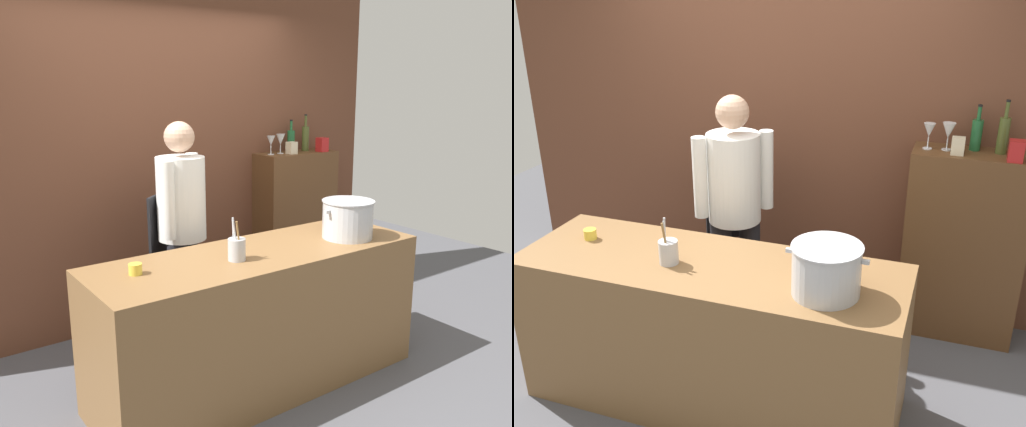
# 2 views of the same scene
# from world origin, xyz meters

# --- Properties ---
(ground_plane) EXTENTS (8.00, 8.00, 0.00)m
(ground_plane) POSITION_xyz_m (0.00, 0.00, 0.00)
(ground_plane) COLOR #4C4C51
(brick_back_panel) EXTENTS (4.40, 0.10, 3.00)m
(brick_back_panel) POSITION_xyz_m (0.00, 1.40, 1.50)
(brick_back_panel) COLOR brown
(brick_back_panel) RESTS_ON ground_plane
(prep_counter) EXTENTS (2.14, 0.70, 0.90)m
(prep_counter) POSITION_xyz_m (0.00, 0.00, 0.45)
(prep_counter) COLOR brown
(prep_counter) RESTS_ON ground_plane
(bar_cabinet) EXTENTS (0.76, 0.32, 1.30)m
(bar_cabinet) POSITION_xyz_m (1.29, 1.19, 0.65)
(bar_cabinet) COLOR brown
(bar_cabinet) RESTS_ON ground_plane
(chef) EXTENTS (0.45, 0.43, 1.66)m
(chef) POSITION_xyz_m (-0.15, 0.72, 0.96)
(chef) COLOR black
(chef) RESTS_ON ground_plane
(stockpot_large) EXTENTS (0.41, 0.35, 0.25)m
(stockpot_large) POSITION_xyz_m (0.66, -0.09, 1.03)
(stockpot_large) COLOR #B7BABF
(stockpot_large) RESTS_ON prep_counter
(utensil_crock) EXTENTS (0.10, 0.10, 0.26)m
(utensil_crock) POSITION_xyz_m (-0.21, -0.06, 0.97)
(utensil_crock) COLOR #B7BABF
(utensil_crock) RESTS_ON prep_counter
(butter_jar) EXTENTS (0.07, 0.07, 0.06)m
(butter_jar) POSITION_xyz_m (-0.78, 0.06, 0.93)
(butter_jar) COLOR yellow
(butter_jar) RESTS_ON prep_counter
(wine_bottle_green) EXTENTS (0.07, 0.07, 0.29)m
(wine_bottle_green) POSITION_xyz_m (1.28, 1.25, 1.41)
(wine_bottle_green) COLOR #1E592D
(wine_bottle_green) RESTS_ON bar_cabinet
(wine_bottle_olive) EXTENTS (0.07, 0.07, 0.33)m
(wine_bottle_olive) POSITION_xyz_m (1.43, 1.23, 1.42)
(wine_bottle_olive) COLOR #475123
(wine_bottle_olive) RESTS_ON bar_cabinet
(wine_glass_wide) EXTENTS (0.08, 0.08, 0.17)m
(wine_glass_wide) POSITION_xyz_m (1.11, 1.20, 1.42)
(wine_glass_wide) COLOR silver
(wine_glass_wide) RESTS_ON bar_cabinet
(wine_glass_short) EXTENTS (0.07, 0.07, 0.17)m
(wine_glass_short) POSITION_xyz_m (1.00, 1.18, 1.42)
(wine_glass_short) COLOR silver
(wine_glass_short) RESTS_ON bar_cabinet
(spice_tin_cream) EXTENTS (0.08, 0.08, 0.11)m
(spice_tin_cream) POSITION_xyz_m (1.18, 1.12, 1.36)
(spice_tin_cream) COLOR beige
(spice_tin_cream) RESTS_ON bar_cabinet
(spice_tin_red) EXTENTS (0.09, 0.09, 0.13)m
(spice_tin_red) POSITION_xyz_m (1.51, 1.09, 1.37)
(spice_tin_red) COLOR red
(spice_tin_red) RESTS_ON bar_cabinet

